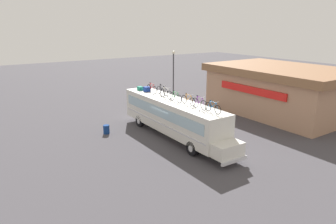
% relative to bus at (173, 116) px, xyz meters
% --- Properties ---
extents(ground_plane, '(120.00, 120.00, 0.00)m').
position_rel_bus_xyz_m(ground_plane, '(-0.22, 0.00, -1.81)').
color(ground_plane, '#423F44').
extents(bus, '(13.23, 2.38, 3.12)m').
position_rel_bus_xyz_m(bus, '(0.00, 0.00, 0.00)').
color(bus, silver).
rests_on(bus, ground).
extents(luggage_bag_1, '(0.55, 0.38, 0.34)m').
position_rel_bus_xyz_m(luggage_bag_1, '(-5.04, -0.28, 1.48)').
color(luggage_bag_1, '#1E7F66').
rests_on(luggage_bag_1, bus).
extents(luggage_bag_2, '(0.48, 0.52, 0.44)m').
position_rel_bus_xyz_m(luggage_bag_2, '(-4.18, -0.03, 1.53)').
color(luggage_bag_2, '#193899').
rests_on(luggage_bag_2, bus).
extents(rooftop_bicycle_1, '(1.71, 0.44, 0.88)m').
position_rel_bus_xyz_m(rooftop_bicycle_1, '(-3.57, 0.11, 1.68)').
color(rooftop_bicycle_1, black).
rests_on(rooftop_bicycle_1, bus).
extents(rooftop_bicycle_2, '(1.71, 0.44, 0.91)m').
position_rel_bus_xyz_m(rooftop_bicycle_2, '(-2.28, 0.40, 1.69)').
color(rooftop_bicycle_2, black).
rests_on(rooftop_bicycle_2, bus).
extents(rooftop_bicycle_3, '(1.83, 0.44, 0.97)m').
position_rel_bus_xyz_m(rooftop_bicycle_3, '(-0.94, -0.10, 1.72)').
color(rooftop_bicycle_3, black).
rests_on(rooftop_bicycle_3, bus).
extents(rooftop_bicycle_4, '(1.64, 0.44, 0.88)m').
position_rel_bus_xyz_m(rooftop_bicycle_4, '(0.47, -0.11, 1.68)').
color(rooftop_bicycle_4, black).
rests_on(rooftop_bicycle_4, bus).
extents(rooftop_bicycle_5, '(1.69, 0.44, 0.88)m').
position_rel_bus_xyz_m(rooftop_bicycle_5, '(1.77, 0.15, 1.68)').
color(rooftop_bicycle_5, black).
rests_on(rooftop_bicycle_5, bus).
extents(rooftop_bicycle_6, '(1.68, 0.44, 0.96)m').
position_rel_bus_xyz_m(rooftop_bicycle_6, '(3.15, 0.13, 1.71)').
color(rooftop_bicycle_6, black).
rests_on(rooftop_bicycle_6, bus).
extents(rooftop_bicycle_7, '(1.66, 0.44, 0.86)m').
position_rel_bus_xyz_m(rooftop_bicycle_7, '(4.45, 0.24, 1.67)').
color(rooftop_bicycle_7, black).
rests_on(rooftop_bicycle_7, bus).
extents(roadside_building, '(14.38, 9.67, 4.84)m').
position_rel_bus_xyz_m(roadside_building, '(0.08, 13.62, 0.66)').
color(roadside_building, tan).
rests_on(roadside_building, ground).
extents(trash_bin, '(0.52, 0.52, 0.75)m').
position_rel_bus_xyz_m(trash_bin, '(-3.84, -4.30, -1.44)').
color(trash_bin, navy).
rests_on(trash_bin, ground).
extents(street_lamp, '(0.31, 0.31, 6.15)m').
position_rel_bus_xyz_m(street_lamp, '(-9.18, 6.34, 1.77)').
color(street_lamp, '#38383D').
rests_on(street_lamp, ground).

